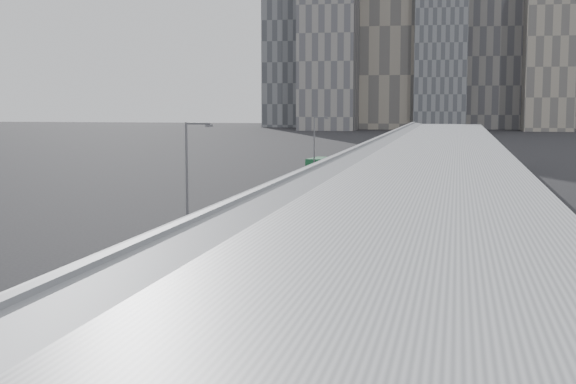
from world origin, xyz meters
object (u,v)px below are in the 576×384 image
(street_lamp_far, at_px, (316,144))
(bus_7, at_px, (373,164))
(suv, at_px, (343,158))
(bus_5, at_px, (345,184))
(bus_6, at_px, (358,171))
(bus_1, at_px, (186,299))
(street_lamp_near, at_px, (189,177))
(bus_2, at_px, (238,251))
(bus_4, at_px, (317,199))
(shipping_container, at_px, (320,166))
(bus_3, at_px, (298,216))

(street_lamp_far, bearing_deg, bus_7, 60.17)
(street_lamp_far, bearing_deg, suv, 91.82)
(bus_5, relative_size, bus_6, 0.96)
(bus_6, bearing_deg, bus_5, -93.18)
(street_lamp_far, bearing_deg, bus_1, -84.79)
(street_lamp_near, relative_size, suv, 1.61)
(bus_2, height_order, street_lamp_near, street_lamp_near)
(bus_5, relative_size, bus_7, 1.07)
(bus_4, relative_size, suv, 2.26)
(bus_1, xyz_separation_m, bus_5, (0.07, 53.40, 0.15))
(bus_7, height_order, shipping_container, bus_7)
(bus_7, bearing_deg, street_lamp_far, -122.00)
(bus_4, distance_m, suv, 67.11)
(bus_1, relative_size, street_lamp_far, 1.40)
(bus_5, bearing_deg, bus_1, -85.27)
(bus_3, relative_size, bus_5, 0.93)
(bus_3, xyz_separation_m, bus_4, (-0.47, 11.55, 0.04))
(bus_5, height_order, shipping_container, bus_5)
(bus_3, height_order, bus_6, bus_6)
(bus_4, relative_size, bus_6, 0.93)
(street_lamp_near, relative_size, shipping_container, 1.57)
(bus_5, xyz_separation_m, bus_7, (0.02, 30.63, -0.10))
(street_lamp_near, height_order, street_lamp_far, street_lamp_near)
(bus_2, distance_m, bus_7, 71.91)
(bus_6, relative_size, bus_7, 1.12)
(shipping_container, bearing_deg, street_lamp_near, -80.58)
(bus_1, relative_size, bus_3, 0.98)
(bus_1, xyz_separation_m, shipping_container, (-7.72, 82.25, -0.24))
(bus_6, distance_m, suv, 36.70)
(bus_1, relative_size, street_lamp_near, 1.32)
(bus_5, height_order, street_lamp_near, street_lamp_near)
(bus_6, relative_size, street_lamp_near, 1.51)
(bus_2, bearing_deg, street_lamp_far, 90.21)
(shipping_container, bearing_deg, bus_5, -66.60)
(street_lamp_far, relative_size, suv, 1.52)
(bus_6, bearing_deg, bus_3, -94.80)
(suv, bearing_deg, shipping_container, -76.29)
(bus_5, xyz_separation_m, bus_6, (-0.60, 16.75, 0.07))
(bus_4, bearing_deg, street_lamp_far, 95.88)
(street_lamp_far, bearing_deg, bus_2, -84.56)
(shipping_container, bearing_deg, bus_3, -73.84)
(bus_2, bearing_deg, bus_1, -91.18)
(bus_2, bearing_deg, bus_5, 83.48)
(bus_2, height_order, bus_3, bus_3)
(bus_5, bearing_deg, street_lamp_near, -96.13)
(bus_1, relative_size, bus_2, 0.97)
(bus_5, relative_size, street_lamp_far, 1.53)
(bus_6, bearing_deg, street_lamp_far, 154.60)
(bus_2, distance_m, bus_6, 58.02)
(bus_1, height_order, suv, bus_1)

